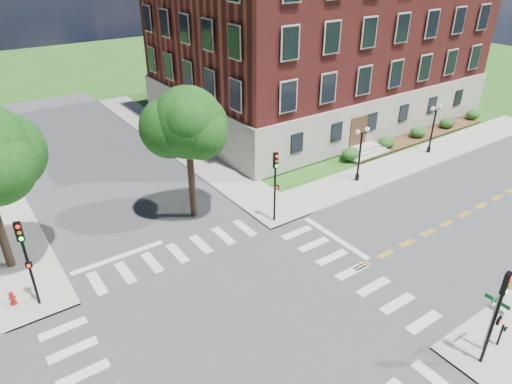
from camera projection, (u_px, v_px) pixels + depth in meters
ground at (245, 325)px, 21.84m from camera, size 160.00×160.00×0.00m
road_ew at (245, 325)px, 21.84m from camera, size 90.00×12.00×0.01m
road_ns at (245, 325)px, 21.84m from camera, size 12.00×90.00×0.01m
sidewalk_ne at (292, 150)px, 40.70m from camera, size 34.00×34.00×0.12m
crosswalk_east at (352, 271)px, 25.49m from camera, size 2.20×10.20×0.02m
stop_bar_east at (335, 238)px, 28.47m from camera, size 0.40×5.50×0.00m
main_building at (320, 34)px, 45.95m from camera, size 30.60×22.40×16.50m
shrub_row at (417, 139)px, 43.33m from camera, size 18.00×2.00×1.30m
tree_d at (187, 123)px, 27.71m from camera, size 4.48×4.48×8.74m
traffic_signal_se at (499, 308)px, 18.34m from camera, size 0.35×0.40×4.80m
traffic_signal_ne at (275, 178)px, 28.66m from camera, size 0.38×0.45×4.80m
traffic_signal_nw at (25, 254)px, 21.60m from camera, size 0.37×0.44×4.80m
twin_lamp_west at (360, 151)px, 34.17m from camera, size 1.36×0.36×4.23m
twin_lamp_east at (433, 126)px, 39.01m from camera, size 1.36×0.36×4.23m
street_sign_pole at (494, 312)px, 19.39m from camera, size 1.10×1.10×3.10m
push_button_post at (501, 334)px, 20.30m from camera, size 0.14×0.21×1.20m
fire_hydrant at (12, 298)px, 22.84m from camera, size 0.35×0.35×0.75m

